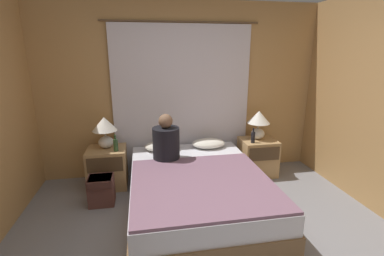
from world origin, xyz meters
The scene contains 14 objects.
wall_back centered at (0.00, 2.05, 1.25)m, with size 4.17×0.06×2.50m.
curtain_panel centered at (0.00, 1.99, 1.10)m, with size 2.19×0.02×2.22m.
bed centered at (0.00, 0.89, 0.23)m, with size 1.53×2.08×0.46m.
nightstand_left centered at (-1.09, 1.68, 0.27)m, with size 0.51×0.46×0.55m.
nightstand_right centered at (1.09, 1.68, 0.27)m, with size 0.51×0.46×0.55m.
lamp_left centered at (-1.09, 1.73, 0.82)m, with size 0.33×0.33×0.43m.
lamp_right centered at (1.09, 1.73, 0.82)m, with size 0.33×0.33×0.43m.
pillow_left centered at (-0.34, 1.72, 0.52)m, with size 0.48×0.34×0.12m.
pillow_right centered at (0.34, 1.72, 0.52)m, with size 0.48×0.34×0.12m.
blanket_on_bed centered at (0.00, 0.60, 0.48)m, with size 1.47×1.43×0.03m.
person_left_in_bed centered at (-0.31, 1.35, 0.71)m, with size 0.34×0.34×0.60m.
beer_bottle_on_left_stand centered at (-0.95, 1.57, 0.63)m, with size 0.06×0.06×0.22m.
beer_bottle_on_right_stand centered at (0.95, 1.57, 0.63)m, with size 0.06×0.06×0.22m.
backpack_on_floor centered at (-1.12, 1.21, 0.20)m, with size 0.30×0.29×0.36m.
Camera 1 is at (-0.58, -2.00, 1.83)m, focal length 26.00 mm.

